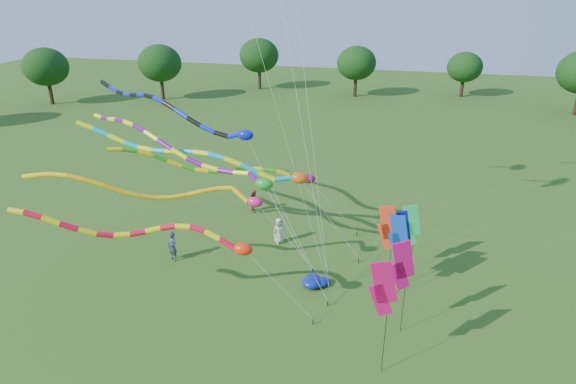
% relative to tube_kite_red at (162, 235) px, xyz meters
% --- Properties ---
extents(ground, '(160.00, 160.00, 0.00)m').
position_rel_tube_kite_red_xyz_m(ground, '(4.39, 0.12, -4.56)').
color(ground, '#205015').
rests_on(ground, ground).
extents(tree_ring, '(119.26, 120.76, 9.65)m').
position_rel_tube_kite_red_xyz_m(tree_ring, '(6.24, -2.63, 0.94)').
color(tree_ring, '#382314').
rests_on(tree_ring, ground).
extents(tube_kite_red, '(12.54, 3.31, 6.52)m').
position_rel_tube_kite_red_xyz_m(tube_kite_red, '(0.00, 0.00, 0.00)').
color(tube_kite_red, black).
rests_on(tube_kite_red, ground).
extents(tube_kite_orange, '(13.38, 4.64, 7.33)m').
position_rel_tube_kite_red_xyz_m(tube_kite_orange, '(-0.80, 2.62, 0.92)').
color(tube_kite_orange, black).
rests_on(tube_kite_orange, ground).
extents(tube_kite_purple, '(15.84, 5.73, 8.34)m').
position_rel_tube_kite_red_xyz_m(tube_kite_purple, '(-1.41, 5.74, 1.90)').
color(tube_kite_purple, black).
rests_on(tube_kite_purple, ground).
extents(tube_kite_blue, '(15.39, 5.47, 9.58)m').
position_rel_tube_kite_red_xyz_m(tube_kite_blue, '(-2.83, 8.24, 3.37)').
color(tube_kite_blue, black).
rests_on(tube_kite_blue, ground).
extents(tube_kite_cyan, '(16.67, 1.22, 7.99)m').
position_rel_tube_kite_red_xyz_m(tube_kite_cyan, '(-0.55, 6.92, 1.19)').
color(tube_kite_cyan, black).
rests_on(tube_kite_cyan, ground).
extents(tube_kite_green, '(13.70, 4.86, 6.89)m').
position_rel_tube_kite_red_xyz_m(tube_kite_green, '(0.44, 8.28, 0.19)').
color(tube_kite_green, black).
rests_on(tube_kite_green, ground).
extents(banner_pole_red, '(1.16, 0.16, 4.80)m').
position_rel_tube_kite_red_xyz_m(banner_pole_red, '(9.58, 5.31, -1.03)').
color(banner_pole_red, black).
rests_on(banner_pole_red, ground).
extents(banner_pole_magenta_a, '(1.16, 0.24, 5.28)m').
position_rel_tube_kite_red_xyz_m(banner_pole_magenta_a, '(9.76, -0.90, -0.55)').
color(banner_pole_magenta_a, black).
rests_on(banner_pole_magenta_a, ground).
extents(banner_pole_magenta_b, '(1.11, 0.50, 4.79)m').
position_rel_tube_kite_red_xyz_m(banner_pole_magenta_b, '(10.42, 1.83, -1.04)').
color(banner_pole_magenta_b, black).
rests_on(banner_pole_magenta_b, ground).
extents(banner_pole_blue_a, '(1.13, 0.44, 4.49)m').
position_rel_tube_kite_red_xyz_m(banner_pole_blue_a, '(10.14, 4.99, -1.34)').
color(banner_pole_blue_a, black).
rests_on(banner_pole_blue_a, ground).
extents(banner_pole_green, '(1.16, 0.23, 3.94)m').
position_rel_tube_kite_red_xyz_m(banner_pole_green, '(10.70, 7.60, -1.88)').
color(banner_pole_green, black).
rests_on(banner_pole_green, ground).
extents(banner_pole_blue_b, '(1.10, 0.52, 4.44)m').
position_rel_tube_kite_red_xyz_m(banner_pole_blue_b, '(10.19, 5.60, -1.38)').
color(banner_pole_blue_b, black).
rests_on(banner_pole_blue_b, ground).
extents(blue_nylon_heap, '(1.47, 1.29, 0.56)m').
position_rel_tube_kite_red_xyz_m(blue_nylon_heap, '(6.47, 4.24, -4.31)').
color(blue_nylon_heap, '#0B1F95').
rests_on(blue_nylon_heap, ground).
extents(person_a, '(0.96, 0.93, 1.66)m').
position_rel_tube_kite_red_xyz_m(person_a, '(2.93, 8.60, -3.73)').
color(person_a, beige).
rests_on(person_a, ground).
extents(person_b, '(0.78, 0.66, 1.81)m').
position_rel_tube_kite_red_xyz_m(person_b, '(-2.48, 5.01, -3.66)').
color(person_b, '#383D4E').
rests_on(person_b, ground).
extents(person_c, '(0.67, 0.83, 1.61)m').
position_rel_tube_kite_red_xyz_m(person_c, '(-0.00, 12.59, -3.76)').
color(person_c, '#9B4838').
rests_on(person_c, ground).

